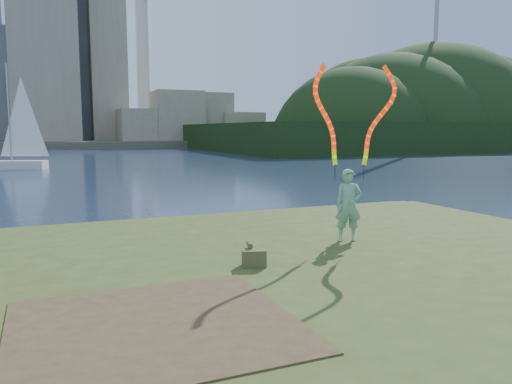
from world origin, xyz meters
name	(u,v)px	position (x,y,z in m)	size (l,w,h in m)	color
ground	(234,289)	(0.00, 0.00, 0.00)	(320.00, 320.00, 0.00)	#1A2843
grassy_knoll	(288,311)	(0.00, -2.30, 0.34)	(20.00, 18.00, 0.80)	#384819
dirt_patch	(155,325)	(-2.20, -3.20, 0.81)	(3.20, 3.00, 0.02)	#47331E
far_shore	(59,143)	(0.00, 95.00, 0.60)	(320.00, 40.00, 1.20)	#4A4536
wooded_hill	(429,147)	(59.57, 59.96, 0.16)	(78.00, 50.00, 63.00)	black
woman_with_ribbons	(349,170)	(2.41, -0.26, 2.25)	(1.84, 0.80, 3.88)	#126C3C
canvas_bag	(254,257)	(-0.14, -1.29, 0.96)	(0.46, 0.51, 0.38)	brown
sailboat	(15,151)	(-5.16, 34.69, 1.41)	(5.39, 3.12, 8.19)	silver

